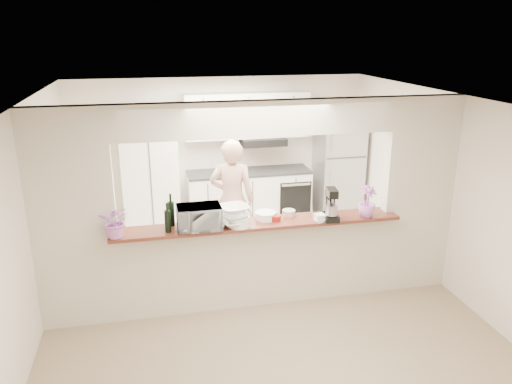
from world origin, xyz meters
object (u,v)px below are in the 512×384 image
object	(u,v)px
stand_mixer	(331,205)
person	(232,200)
refrigerator	(338,171)
toaster_oven	(199,217)

from	to	relation	value
stand_mixer	person	size ratio (longest dim) A/B	0.22
refrigerator	toaster_oven	distance (m)	3.91
toaster_oven	person	xyz separation A→B (m)	(0.63, 1.48, -0.34)
toaster_oven	person	size ratio (longest dim) A/B	0.28
person	stand_mixer	bearing A→B (deg)	137.13
stand_mixer	person	distance (m)	1.81
refrigerator	person	xyz separation A→B (m)	(-2.12, -1.27, 0.04)
refrigerator	stand_mixer	world-z (taller)	refrigerator
refrigerator	person	world-z (taller)	person
refrigerator	toaster_oven	bearing A→B (deg)	-135.00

